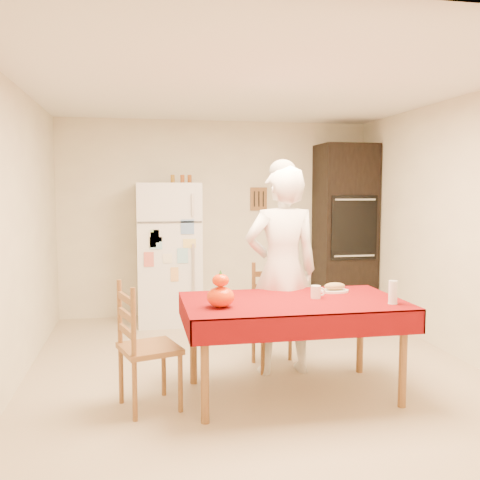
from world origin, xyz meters
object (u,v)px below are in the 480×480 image
object	(u,v)px
chair_left	(141,342)
refrigerator	(169,253)
coffee_mug	(316,292)
oven_cabinet	(345,230)
pumpkin_lower	(221,297)
dining_table	(292,309)
wine_glass	(393,292)
chair_far	(275,311)
bread_plate	(335,291)
seated_woman	(282,271)

from	to	relation	value
chair_left	refrigerator	bearing A→B (deg)	-24.47
chair_left	coffee_mug	world-z (taller)	chair_left
oven_cabinet	pumpkin_lower	xyz separation A→B (m)	(-2.05, -2.74, -0.26)
dining_table	wine_glass	world-z (taller)	wine_glass
chair_far	bread_plate	distance (m)	0.67
oven_cabinet	wine_glass	distance (m)	2.98
seated_woman	bread_plate	distance (m)	0.50
chair_far	oven_cabinet	bearing A→B (deg)	51.23
oven_cabinet	pumpkin_lower	size ratio (longest dim) A/B	10.79
oven_cabinet	seated_woman	size ratio (longest dim) A/B	1.21
chair_far	refrigerator	bearing A→B (deg)	113.89
refrigerator	chair_left	size ratio (longest dim) A/B	1.79
oven_cabinet	dining_table	world-z (taller)	oven_cabinet
oven_cabinet	wine_glass	world-z (taller)	oven_cabinet
dining_table	seated_woman	bearing A→B (deg)	83.80
dining_table	wine_glass	size ratio (longest dim) A/B	9.66
chair_far	wine_glass	xyz separation A→B (m)	(0.65, -1.00, 0.34)
oven_cabinet	chair_left	size ratio (longest dim) A/B	2.32
wine_glass	coffee_mug	bearing A→B (deg)	148.63
refrigerator	seated_woman	bearing A→B (deg)	-66.50
oven_cabinet	coffee_mug	size ratio (longest dim) A/B	22.00
chair_far	coffee_mug	bearing A→B (deg)	-79.68
chair_far	bread_plate	world-z (taller)	chair_far
dining_table	refrigerator	bearing A→B (deg)	107.85
dining_table	bread_plate	size ratio (longest dim) A/B	7.08
refrigerator	pumpkin_lower	bearing A→B (deg)	-85.19
seated_woman	pumpkin_lower	size ratio (longest dim) A/B	8.93
chair_left	pumpkin_lower	world-z (taller)	chair_left
oven_cabinet	chair_left	distance (m)	3.78
pumpkin_lower	bread_plate	world-z (taller)	pumpkin_lower
dining_table	seated_woman	xyz separation A→B (m)	(0.06, 0.53, 0.22)
dining_table	chair_left	world-z (taller)	chair_left
bread_plate	oven_cabinet	bearing A→B (deg)	66.40
chair_far	pumpkin_lower	distance (m)	1.13
seated_woman	wine_glass	size ratio (longest dim) A/B	10.35
dining_table	chair_far	distance (m)	0.75
seated_woman	wine_glass	distance (m)	1.03
oven_cabinet	bread_plate	distance (m)	2.58
refrigerator	seated_woman	xyz separation A→B (m)	(0.87, -2.01, 0.06)
chair_far	coffee_mug	size ratio (longest dim) A/B	9.50
bread_plate	chair_far	bearing A→B (deg)	128.81
oven_cabinet	bread_plate	bearing A→B (deg)	-113.60
pumpkin_lower	wine_glass	distance (m)	1.30
chair_far	chair_left	distance (m)	1.45
refrigerator	chair_left	bearing A→B (deg)	-97.68
refrigerator	coffee_mug	xyz separation A→B (m)	(1.02, -2.51, -0.04)
oven_cabinet	dining_table	bearing A→B (deg)	-119.48
refrigerator	coffee_mug	distance (m)	2.71
coffee_mug	wine_glass	size ratio (longest dim) A/B	0.57
wine_glass	chair_far	bearing A→B (deg)	122.96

